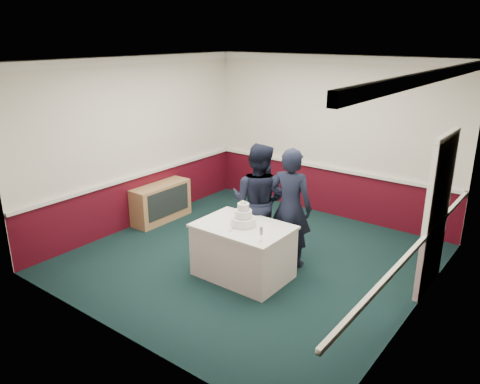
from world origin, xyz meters
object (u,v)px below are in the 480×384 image
Objects in this scene: cake_knife at (233,229)px; champagne_flute at (261,231)px; cake_table at (243,250)px; sideboard at (161,202)px; person_man at (258,201)px; person_woman at (290,208)px; wedding_cake at (243,218)px.

champagne_flute is (0.53, -0.08, 0.14)m from cake_knife.
sideboard is at bearing 162.55° from cake_table.
champagne_flute is at bearing -29.25° from cake_table.
person_man reaches higher than cake_table.
sideboard is 2.63m from cake_table.
person_woman is (-0.18, 1.01, -0.02)m from champagne_flute.
sideboard is 2.34m from person_man.
champagne_flute is at bearing 87.89° from person_woman.
sideboard is 0.66× the size of person_woman.
champagne_flute is (3.01, -1.07, 0.58)m from sideboard.
cake_knife is 0.12× the size of person_man.
wedding_cake is (2.51, -0.79, 0.55)m from sideboard.
cake_knife reaches higher than sideboard.
cake_table is at bearing 96.03° from person_man.
person_man is at bearing 108.78° from wedding_cake.
person_man is at bearing -2.30° from sideboard.
cake_table is at bearing 150.75° from champagne_flute.
cake_knife is at bearing 90.25° from person_man.
cake_table is 0.73× the size of person_woman.
person_woman is (0.55, 0.04, 0.00)m from person_man.
sideboard is 2.69m from wedding_cake.
sideboard is at bearing 149.14° from cake_knife.
person_woman is at bearing 66.77° from cake_table.
person_woman is at bearing 66.77° from wedding_cake.
sideboard is 5.85× the size of champagne_flute.
cake_table is at bearing 72.35° from cake_knife.
person_man is (2.27, -0.09, 0.55)m from sideboard.
person_woman is at bearing -1.11° from sideboard.
person_man reaches higher than cake_knife.
wedding_cake is 0.23m from cake_knife.
person_woman is (0.32, 0.73, 0.51)m from cake_table.
champagne_flute is 1.03m from person_woman.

